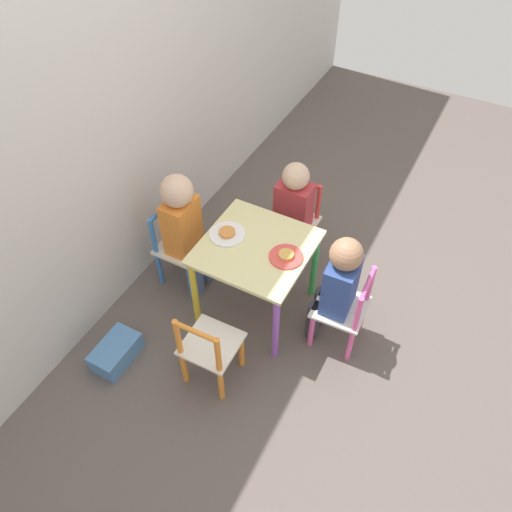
% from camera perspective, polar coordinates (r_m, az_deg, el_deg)
% --- Properties ---
extents(ground_plane, '(6.00, 6.00, 0.00)m').
position_cam_1_polar(ground_plane, '(2.90, 0.00, -5.74)').
color(ground_plane, '#5B514C').
extents(house_wall, '(6.00, 0.06, 2.60)m').
position_cam_1_polar(house_wall, '(2.45, -17.20, 20.68)').
color(house_wall, silver).
rests_on(house_wall, ground_plane).
extents(kids_table, '(0.55, 0.55, 0.50)m').
position_cam_1_polar(kids_table, '(2.58, 0.00, -0.12)').
color(kids_table, beige).
rests_on(kids_table, ground_plane).
extents(chair_pink, '(0.27, 0.27, 0.51)m').
position_cam_1_polar(chair_pink, '(2.61, 10.07, -6.09)').
color(chair_pink, silver).
rests_on(chair_pink, ground_plane).
extents(chair_blue, '(0.26, 0.26, 0.51)m').
position_cam_1_polar(chair_blue, '(2.90, -8.76, 1.06)').
color(chair_blue, silver).
rests_on(chair_blue, ground_plane).
extents(chair_red, '(0.26, 0.26, 0.51)m').
position_cam_1_polar(chair_red, '(3.03, 4.47, 3.86)').
color(chair_red, silver).
rests_on(chair_red, ground_plane).
extents(chair_orange, '(0.27, 0.27, 0.51)m').
position_cam_1_polar(chair_orange, '(2.45, -5.39, -10.52)').
color(chair_orange, silver).
rests_on(chair_orange, ground_plane).
extents(child_front, '(0.21, 0.22, 0.72)m').
position_cam_1_polar(child_front, '(2.48, 9.28, -3.07)').
color(child_front, '#38383D').
rests_on(child_front, ground_plane).
extents(child_back, '(0.20, 0.22, 0.77)m').
position_cam_1_polar(child_back, '(2.73, -8.26, 3.84)').
color(child_back, '#4C608E').
rests_on(child_back, ground_plane).
extents(child_right, '(0.21, 0.20, 0.70)m').
position_cam_1_polar(child_right, '(2.87, 4.14, 5.56)').
color(child_right, '#7A6B5B').
rests_on(child_right, ground_plane).
extents(plate_front, '(0.17, 0.17, 0.03)m').
position_cam_1_polar(plate_front, '(2.47, 3.46, -0.02)').
color(plate_front, '#E54C47').
rests_on(plate_front, kids_table).
extents(plate_back, '(0.19, 0.19, 0.03)m').
position_cam_1_polar(plate_back, '(2.58, -3.31, 2.56)').
color(plate_back, white).
rests_on(plate_back, kids_table).
extents(storage_bin, '(0.26, 0.16, 0.11)m').
position_cam_1_polar(storage_bin, '(2.76, -15.71, -10.53)').
color(storage_bin, '#4C7FB7').
rests_on(storage_bin, ground_plane).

